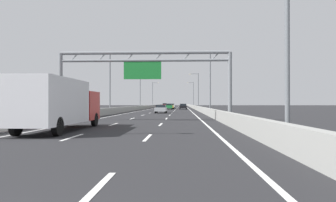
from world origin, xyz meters
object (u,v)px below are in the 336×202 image
at_px(streetlamp_right_distant, 193,93).
at_px(red_car, 165,105).
at_px(streetlamp_left_mid, 111,79).
at_px(silver_car, 161,109).
at_px(streetlamp_left_distant, 153,93).
at_px(streetlamp_right_mid, 209,78).
at_px(sign_gantry, 144,68).
at_px(yellow_car, 170,106).
at_px(black_car, 183,106).
at_px(box_truck, 59,103).
at_px(green_car, 169,106).
at_px(streetlamp_right_near, 281,11).
at_px(streetlamp_right_far, 197,89).
at_px(streetlamp_left_far, 141,89).
at_px(white_car, 172,106).

bearing_deg(streetlamp_right_distant, red_car, 155.67).
distance_m(streetlamp_left_mid, silver_car, 9.33).
bearing_deg(streetlamp_left_distant, silver_car, -83.63).
bearing_deg(streetlamp_right_mid, sign_gantry, -110.87).
distance_m(streetlamp_left_distant, silver_car, 67.46).
height_order(streetlamp_left_mid, silver_car, streetlamp_left_mid).
xyz_separation_m(sign_gantry, red_car, (-3.36, 94.47, -4.04)).
xyz_separation_m(yellow_car, red_car, (-3.55, 34.47, 0.03)).
bearing_deg(silver_car, streetlamp_left_distant, 96.37).
relative_size(streetlamp_left_distant, black_car, 2.21).
bearing_deg(silver_car, sign_gantry, -90.05).
distance_m(sign_gantry, streetlamp_right_mid, 21.03).
bearing_deg(streetlamp_left_mid, box_truck, -82.98).
bearing_deg(green_car, yellow_car, 89.55).
height_order(streetlamp_left_mid, red_car, streetlamp_left_mid).
height_order(streetlamp_right_near, box_truck, streetlamp_right_near).
distance_m(streetlamp_left_mid, streetlamp_right_mid, 14.93).
relative_size(streetlamp_right_mid, streetlamp_right_far, 1.00).
bearing_deg(yellow_car, box_truck, -93.23).
relative_size(sign_gantry, red_car, 3.56).
relative_size(streetlamp_right_distant, red_car, 2.14).
bearing_deg(streetlamp_right_near, streetlamp_left_far, 102.05).
xyz_separation_m(streetlamp_left_far, streetlamp_right_far, (14.93, 0.00, 0.00)).
bearing_deg(sign_gantry, streetlamp_left_far, 97.76).
xyz_separation_m(yellow_car, box_truck, (-3.96, -70.22, 0.88)).
relative_size(streetlamp_left_far, white_car, 2.03).
distance_m(streetlamp_left_far, silver_car, 33.12).
relative_size(streetlamp_right_near, box_truck, 1.07).
bearing_deg(streetlamp_left_mid, streetlamp_left_distant, 90.00).
relative_size(yellow_car, silver_car, 1.08).
bearing_deg(streetlamp_left_far, streetlamp_right_near, -77.95).
xyz_separation_m(streetlamp_right_near, streetlamp_left_distant, (-14.93, 104.88, 0.00)).
bearing_deg(yellow_car, streetlamp_right_near, -84.47).
height_order(streetlamp_right_distant, green_car, streetlamp_right_distant).
bearing_deg(red_car, streetlamp_left_mid, -93.13).
bearing_deg(streetlamp_right_far, streetlamp_right_distant, 90.00).
bearing_deg(streetlamp_right_mid, yellow_car, 100.24).
bearing_deg(sign_gantry, streetlamp_right_near, -63.95).
relative_size(streetlamp_left_mid, green_car, 2.11).
xyz_separation_m(streetlamp_left_mid, streetlamp_left_distant, (0.00, 69.92, 0.00)).
xyz_separation_m(streetlamp_right_near, box_truck, (-11.26, 5.10, -3.75)).
bearing_deg(red_car, black_car, -80.41).
height_order(streetlamp_right_far, white_car, streetlamp_right_far).
xyz_separation_m(streetlamp_left_far, streetlamp_right_distant, (14.93, 34.96, 0.00)).
relative_size(streetlamp_right_near, streetlamp_left_far, 1.00).
bearing_deg(streetlamp_right_far, streetlamp_left_distant, 113.13).
bearing_deg(streetlamp_left_far, sign_gantry, -82.24).
relative_size(streetlamp_left_distant, silver_car, 2.25).
height_order(sign_gantry, white_car, sign_gantry).
bearing_deg(streetlamp_left_far, yellow_car, 35.23).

